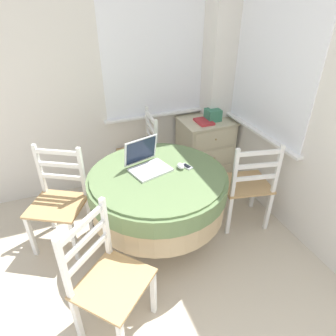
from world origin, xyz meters
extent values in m
cube|color=silver|center=(-0.20, 3.22, 1.27)|extent=(4.00, 0.06, 2.55)
cube|color=white|center=(0.97, 3.19, 1.49)|extent=(1.10, 0.01, 1.42)
cube|color=white|center=(0.97, 3.16, 0.77)|extent=(1.18, 0.07, 0.02)
cube|color=white|center=(1.80, 2.36, 1.49)|extent=(0.01, 1.10, 1.42)
cube|color=white|center=(1.77, 2.36, 0.77)|extent=(0.07, 1.18, 0.02)
cube|color=silver|center=(1.66, 3.05, 1.27)|extent=(0.28, 0.28, 2.55)
cylinder|color=#4C3D2D|center=(0.59, 2.07, 0.01)|extent=(0.36, 0.36, 0.03)
cylinder|color=#4C3D2D|center=(0.59, 2.07, 0.37)|extent=(0.11, 0.11, 0.67)
cylinder|color=tan|center=(0.59, 2.07, 0.53)|extent=(1.12, 1.12, 0.34)
cylinder|color=#607A4C|center=(0.59, 2.07, 0.63)|extent=(1.14, 1.14, 0.14)
cylinder|color=#607A4C|center=(0.59, 2.07, 0.71)|extent=(1.09, 1.09, 0.02)
cube|color=silver|center=(0.55, 2.13, 0.73)|extent=(0.36, 0.31, 0.02)
cube|color=silver|center=(0.55, 2.14, 0.74)|extent=(0.30, 0.21, 0.00)
cube|color=silver|center=(0.51, 2.26, 0.85)|extent=(0.31, 0.13, 0.23)
cube|color=#192338|center=(0.52, 2.25, 0.86)|extent=(0.28, 0.11, 0.20)
ellipsoid|color=white|center=(0.80, 2.07, 0.74)|extent=(0.05, 0.08, 0.04)
cube|color=#B2B7BC|center=(0.85, 2.07, 0.73)|extent=(0.08, 0.12, 0.01)
cube|color=black|center=(0.85, 2.07, 0.73)|extent=(0.06, 0.08, 0.00)
cube|color=tan|center=(0.65, 2.92, 0.43)|extent=(0.43, 0.47, 0.02)
cube|color=white|center=(0.50, 3.13, 0.21)|extent=(0.04, 0.04, 0.42)
cube|color=white|center=(0.47, 2.74, 0.21)|extent=(0.04, 0.04, 0.42)
cube|color=white|center=(0.84, 3.10, 0.21)|extent=(0.04, 0.04, 0.42)
cube|color=white|center=(0.81, 2.71, 0.21)|extent=(0.04, 0.04, 0.42)
cube|color=white|center=(0.84, 3.10, 0.67)|extent=(0.03, 0.03, 0.47)
cube|color=white|center=(0.81, 2.71, 0.67)|extent=(0.03, 0.03, 0.47)
cube|color=white|center=(0.82, 2.90, 0.85)|extent=(0.06, 0.38, 0.04)
cube|color=white|center=(0.82, 2.90, 0.73)|extent=(0.06, 0.38, 0.04)
cube|color=white|center=(0.82, 2.90, 0.61)|extent=(0.06, 0.38, 0.04)
cube|color=tan|center=(1.45, 2.03, 0.43)|extent=(0.51, 0.48, 0.02)
cube|color=white|center=(1.67, 2.16, 0.21)|extent=(0.04, 0.04, 0.42)
cube|color=white|center=(1.29, 2.24, 0.21)|extent=(0.04, 0.04, 0.42)
cube|color=white|center=(1.60, 1.83, 0.21)|extent=(0.04, 0.04, 0.42)
cube|color=white|center=(1.22, 1.91, 0.21)|extent=(0.04, 0.04, 0.42)
cube|color=white|center=(1.60, 1.83, 0.67)|extent=(0.04, 0.04, 0.47)
cube|color=white|center=(1.22, 1.91, 0.67)|extent=(0.04, 0.04, 0.47)
cube|color=white|center=(1.41, 1.87, 0.85)|extent=(0.38, 0.10, 0.04)
cube|color=white|center=(1.41, 1.87, 0.73)|extent=(0.38, 0.10, 0.04)
cube|color=white|center=(1.41, 1.87, 0.61)|extent=(0.38, 0.10, 0.04)
cube|color=tan|center=(0.05, 1.40, 0.43)|extent=(0.59, 0.59, 0.02)
cube|color=white|center=(0.31, 1.40, 0.21)|extent=(0.05, 0.05, 0.42)
cube|color=white|center=(-0.20, 1.40, 0.21)|extent=(0.05, 0.05, 0.42)
cube|color=white|center=(0.08, 1.65, 0.21)|extent=(0.05, 0.05, 0.42)
cube|color=white|center=(-0.20, 1.40, 0.67)|extent=(0.05, 0.05, 0.47)
cube|color=white|center=(0.08, 1.65, 0.67)|extent=(0.05, 0.05, 0.47)
cube|color=white|center=(-0.06, 1.53, 0.85)|extent=(0.30, 0.27, 0.04)
cube|color=white|center=(-0.06, 1.53, 0.73)|extent=(0.30, 0.27, 0.04)
cube|color=white|center=(-0.06, 1.53, 0.61)|extent=(0.30, 0.27, 0.04)
cube|color=tan|center=(-0.22, 2.34, 0.43)|extent=(0.58, 0.56, 0.02)
cube|color=white|center=(-0.47, 2.29, 0.21)|extent=(0.05, 0.05, 0.42)
cube|color=white|center=(-0.14, 2.10, 0.21)|extent=(0.05, 0.05, 0.42)
cube|color=white|center=(-0.30, 2.59, 0.21)|extent=(0.05, 0.05, 0.42)
cube|color=white|center=(0.03, 2.39, 0.21)|extent=(0.05, 0.05, 0.42)
cube|color=white|center=(-0.30, 2.59, 0.67)|extent=(0.04, 0.04, 0.47)
cube|color=white|center=(0.03, 2.39, 0.67)|extent=(0.04, 0.04, 0.47)
cube|color=white|center=(-0.13, 2.49, 0.85)|extent=(0.34, 0.21, 0.04)
cube|color=white|center=(-0.13, 2.49, 0.73)|extent=(0.34, 0.21, 0.04)
cube|color=white|center=(-0.13, 2.49, 0.61)|extent=(0.34, 0.21, 0.04)
cube|color=beige|center=(1.48, 2.92, 0.35)|extent=(0.56, 0.46, 0.70)
cube|color=beige|center=(1.48, 2.92, 0.71)|extent=(0.58, 0.49, 0.02)
cube|color=beige|center=(1.48, 2.69, 0.59)|extent=(0.49, 0.01, 0.20)
sphere|color=olive|center=(1.48, 2.68, 0.59)|extent=(0.02, 0.02, 0.02)
cube|color=beige|center=(1.48, 2.69, 0.35)|extent=(0.49, 0.01, 0.20)
sphere|color=olive|center=(1.48, 2.68, 0.35)|extent=(0.02, 0.02, 0.02)
cube|color=beige|center=(1.48, 2.69, 0.12)|extent=(0.49, 0.01, 0.20)
sphere|color=olive|center=(1.48, 2.68, 0.12)|extent=(0.02, 0.02, 0.02)
cube|color=#387A5B|center=(1.54, 2.89, 0.79)|extent=(0.15, 0.15, 0.13)
cube|color=#BC3338|center=(1.42, 2.86, 0.73)|extent=(0.16, 0.22, 0.02)
camera|label=1|loc=(-0.07, 0.14, 2.02)|focal=32.00mm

